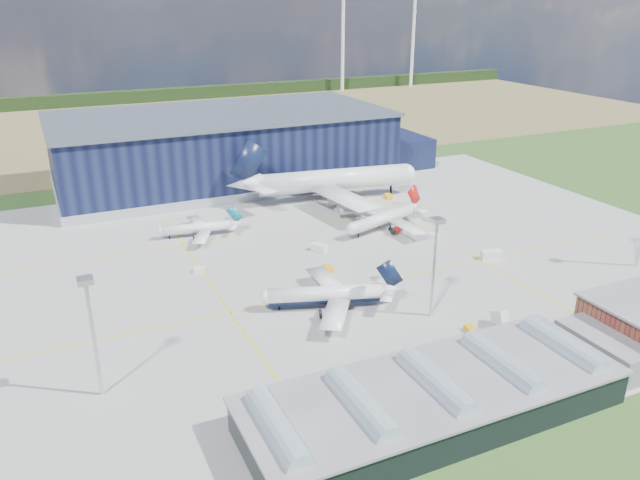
{
  "coord_description": "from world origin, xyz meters",
  "views": [
    {
      "loc": [
        -64.13,
        -131.08,
        66.46
      ],
      "look_at": [
        0.26,
        7.32,
        6.39
      ],
      "focal_mm": 35.0,
      "sensor_mm": 36.0,
      "label": 1
    }
  ],
  "objects": [
    {
      "name": "airliner_red",
      "position": [
        27.91,
        22.0,
        5.45
      ],
      "size": [
        41.86,
        41.39,
        10.9
      ],
      "primitive_type": null,
      "rotation": [
        0.0,
        0.0,
        3.45
      ],
      "color": "white",
      "rests_on": "ground"
    },
    {
      "name": "airliner_navy",
      "position": [
        -9.64,
        -16.8,
        5.46
      ],
      "size": [
        42.19,
        41.74,
        10.91
      ],
      "primitive_type": null,
      "rotation": [
        0.0,
        0.0,
        2.82
      ],
      "color": "white",
      "rests_on": "ground"
    },
    {
      "name": "ground",
      "position": [
        0.0,
        0.0,
        0.0
      ],
      "size": [
        600.0,
        600.0,
        0.0
      ],
      "primitive_type": "plane",
      "color": "#2B511E",
      "rests_on": "ground"
    },
    {
      "name": "car_b",
      "position": [
        -15.03,
        -48.0,
        0.64
      ],
      "size": [
        3.95,
        1.54,
        1.28
      ],
      "primitive_type": "imported",
      "rotation": [
        0.0,
        0.0,
        1.52
      ],
      "color": "#99999E",
      "rests_on": "ground"
    },
    {
      "name": "gse_cart_a",
      "position": [
        38.38,
        10.01,
        0.6
      ],
      "size": [
        2.83,
        3.3,
        1.21
      ],
      "primitive_type": "cube",
      "rotation": [
        0.0,
        0.0,
        0.42
      ],
      "color": "silver",
      "rests_on": "ground"
    },
    {
      "name": "light_mast_center",
      "position": [
        10.0,
        -30.0,
        15.43
      ],
      "size": [
        2.6,
        2.6,
        23.0
      ],
      "color": "silver",
      "rests_on": "ground"
    },
    {
      "name": "gse_cart_b",
      "position": [
        -30.58,
        14.91,
        0.6
      ],
      "size": [
        3.27,
        2.74,
        1.21
      ],
      "primitive_type": "cube",
      "rotation": [
        0.0,
        0.0,
        1.2
      ],
      "color": "silver",
      "rests_on": "ground"
    },
    {
      "name": "gse_van_b",
      "position": [
        3.29,
        14.49,
        1.02
      ],
      "size": [
        4.13,
        4.87,
        2.05
      ],
      "primitive_type": "cube",
      "rotation": [
        0.0,
        0.0,
        0.57
      ],
      "color": "silver",
      "rests_on": "ground"
    },
    {
      "name": "farmland",
      "position": [
        0.0,
        220.0,
        0.0
      ],
      "size": [
        600.0,
        220.0,
        0.01
      ],
      "primitive_type": "cube",
      "color": "olive",
      "rests_on": "ground"
    },
    {
      "name": "gse_van_c",
      "position": [
        47.22,
        -46.0,
        1.2
      ],
      "size": [
        5.25,
        2.99,
        2.4
      ],
      "primitive_type": "cube",
      "rotation": [
        0.0,
        0.0,
        1.45
      ],
      "color": "silver",
      "rests_on": "ground"
    },
    {
      "name": "hangar",
      "position": [
        2.81,
        94.8,
        11.62
      ],
      "size": [
        145.0,
        62.0,
        26.1
      ],
      "color": "black",
      "rests_on": "ground"
    },
    {
      "name": "light_mast_west",
      "position": [
        -60.0,
        -30.0,
        15.43
      ],
      "size": [
        2.6,
        2.6,
        23.0
      ],
      "color": "silver",
      "rests_on": "ground"
    },
    {
      "name": "car_a",
      "position": [
        20.52,
        -48.0,
        0.6
      ],
      "size": [
        3.79,
        2.44,
        1.2
      ],
      "primitive_type": "imported",
      "rotation": [
        0.0,
        0.0,
        1.88
      ],
      "color": "#99999E",
      "rests_on": "ground"
    },
    {
      "name": "airliner_widebody",
      "position": [
        27.94,
        55.0,
        11.03
      ],
      "size": [
        76.67,
        75.43,
        22.05
      ],
      "primitive_type": null,
      "rotation": [
        0.0,
        0.0,
        -0.15
      ],
      "color": "white",
      "rests_on": "ground"
    },
    {
      "name": "airstair",
      "position": [
        20.35,
        -40.54,
        1.46
      ],
      "size": [
        2.66,
        4.82,
        2.92
      ],
      "primitive_type": "cube",
      "rotation": [
        0.0,
        0.0,
        -0.19
      ],
      "color": "silver",
      "rests_on": "ground"
    },
    {
      "name": "gse_tug_c",
      "position": [
        45.57,
        47.89,
        0.76
      ],
      "size": [
        2.89,
        3.86,
        1.51
      ],
      "primitive_type": "cube",
      "rotation": [
        0.0,
        0.0,
        -0.23
      ],
      "color": "#EEA314",
      "rests_on": "ground"
    },
    {
      "name": "gse_van_a",
      "position": [
        43.26,
        -9.99,
        1.2
      ],
      "size": [
        5.96,
        3.99,
        2.39
      ],
      "primitive_type": "cube",
      "rotation": [
        0.0,
        0.0,
        1.25
      ],
      "color": "silver",
      "rests_on": "ground"
    },
    {
      "name": "airliner_regional",
      "position": [
        -24.54,
        40.0,
        4.2
      ],
      "size": [
        29.69,
        29.24,
        8.39
      ],
      "primitive_type": null,
      "rotation": [
        0.0,
        0.0,
        2.97
      ],
      "color": "white",
      "rests_on": "ground"
    },
    {
      "name": "gse_tug_b",
      "position": [
        13.56,
        -39.66,
        0.61
      ],
      "size": [
        2.31,
        3.09,
        1.22
      ],
      "primitive_type": "cube",
      "rotation": [
        0.0,
        0.0,
        -0.16
      ],
      "color": "#EEA314",
      "rests_on": "ground"
    },
    {
      "name": "gse_tug_a",
      "position": [
        -0.26,
        1.28,
        0.67
      ],
      "size": [
        2.02,
        3.26,
        1.35
      ],
      "primitive_type": "cube",
      "rotation": [
        0.0,
        0.0,
        -0.01
      ],
      "color": "#EEA314",
      "rests_on": "ground"
    },
    {
      "name": "glass_concourse",
      "position": [
        -6.45,
        -60.0,
        3.69
      ],
      "size": [
        78.0,
        23.0,
        8.6
      ],
      "color": "black",
      "rests_on": "ground"
    },
    {
      "name": "treeline",
      "position": [
        0.0,
        300.0,
        4.0
      ],
      "size": [
        600.0,
        8.0,
        8.0
      ],
      "primitive_type": "cube",
      "color": "black",
      "rests_on": "ground"
    },
    {
      "name": "apron",
      "position": [
        0.0,
        10.0,
        0.03
      ],
      "size": [
        220.0,
        160.0,
        0.08
      ],
      "color": "gray",
      "rests_on": "ground"
    }
  ]
}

